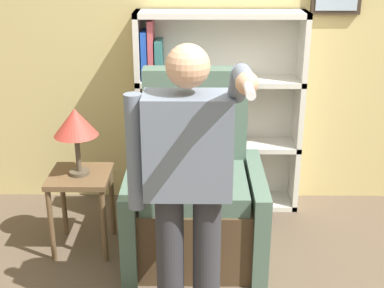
{
  "coord_description": "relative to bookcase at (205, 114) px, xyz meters",
  "views": [
    {
      "loc": [
        -0.36,
        -2.07,
        2.05
      ],
      "look_at": [
        -0.39,
        0.75,
        0.95
      ],
      "focal_mm": 50.0,
      "sensor_mm": 36.0,
      "label": 1
    }
  ],
  "objects": [
    {
      "name": "person_standing",
      "position": [
        -0.11,
        -1.49,
        0.15
      ],
      "size": [
        0.59,
        0.78,
        1.59
      ],
      "color": "#2D2D33",
      "rests_on": "ground_plane"
    },
    {
      "name": "table_lamp",
      "position": [
        -0.85,
        -0.68,
        0.15
      ],
      "size": [
        0.29,
        0.29,
        0.46
      ],
      "color": "#4C4233",
      "rests_on": "side_table"
    },
    {
      "name": "side_table",
      "position": [
        -0.85,
        -0.68,
        -0.31
      ],
      "size": [
        0.41,
        0.41,
        0.56
      ],
      "color": "brown",
      "rests_on": "ground_plane"
    },
    {
      "name": "armchair",
      "position": [
        -0.08,
        -0.7,
        -0.38
      ],
      "size": [
        0.91,
        0.83,
        1.23
      ],
      "color": "#4C3823",
      "rests_on": "ground_plane"
    },
    {
      "name": "bookcase",
      "position": [
        0.0,
        0.0,
        0.0
      ],
      "size": [
        1.26,
        0.28,
        1.55
      ],
      "color": "silver",
      "rests_on": "ground_plane"
    },
    {
      "name": "wall_back",
      "position": [
        0.3,
        0.16,
        0.63
      ],
      "size": [
        8.0,
        0.11,
        2.8
      ],
      "color": "tan",
      "rests_on": "ground_plane"
    }
  ]
}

